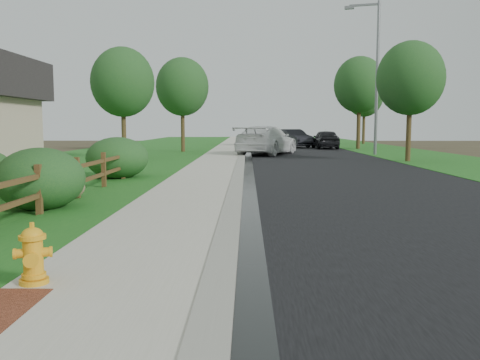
{
  "coord_description": "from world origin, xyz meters",
  "views": [
    {
      "loc": [
        0.73,
        -5.19,
        1.89
      ],
      "look_at": [
        0.59,
        4.79,
        0.83
      ],
      "focal_mm": 38.0,
      "sensor_mm": 36.0,
      "label": 1
    }
  ],
  "objects_px": {
    "white_suv": "(267,140)",
    "dark_car_mid": "(325,139)",
    "ranch_fence": "(60,181)",
    "fire_hydrant": "(33,256)",
    "streetlight": "(374,69)"
  },
  "relations": [
    {
      "from": "white_suv",
      "to": "dark_car_mid",
      "type": "bearing_deg",
      "value": -98.84
    },
    {
      "from": "fire_hydrant",
      "to": "dark_car_mid",
      "type": "distance_m",
      "value": 37.6
    },
    {
      "from": "fire_hydrant",
      "to": "streetlight",
      "type": "bearing_deg",
      "value": 69.0
    },
    {
      "from": "ranch_fence",
      "to": "fire_hydrant",
      "type": "distance_m",
      "value": 6.29
    },
    {
      "from": "white_suv",
      "to": "streetlight",
      "type": "relative_size",
      "value": 0.65
    },
    {
      "from": "streetlight",
      "to": "ranch_fence",
      "type": "bearing_deg",
      "value": -120.09
    },
    {
      "from": "ranch_fence",
      "to": "streetlight",
      "type": "xyz_separation_m",
      "value": [
        12.45,
        21.49,
        4.9
      ]
    },
    {
      "from": "white_suv",
      "to": "streetlight",
      "type": "xyz_separation_m",
      "value": [
        6.85,
        -0.23,
        4.57
      ]
    },
    {
      "from": "white_suv",
      "to": "streetlight",
      "type": "distance_m",
      "value": 8.24
    },
    {
      "from": "fire_hydrant",
      "to": "streetlight",
      "type": "xyz_separation_m",
      "value": [
        10.55,
        27.48,
        5.09
      ]
    },
    {
      "from": "ranch_fence",
      "to": "fire_hydrant",
      "type": "xyz_separation_m",
      "value": [
        1.9,
        -5.99,
        -0.19
      ]
    },
    {
      "from": "fire_hydrant",
      "to": "white_suv",
      "type": "xyz_separation_m",
      "value": [
        3.7,
        27.71,
        0.52
      ]
    },
    {
      "from": "ranch_fence",
      "to": "dark_car_mid",
      "type": "distance_m",
      "value": 32.39
    },
    {
      "from": "white_suv",
      "to": "dark_car_mid",
      "type": "height_order",
      "value": "white_suv"
    },
    {
      "from": "streetlight",
      "to": "dark_car_mid",
      "type": "bearing_deg",
      "value": 100.33
    }
  ]
}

